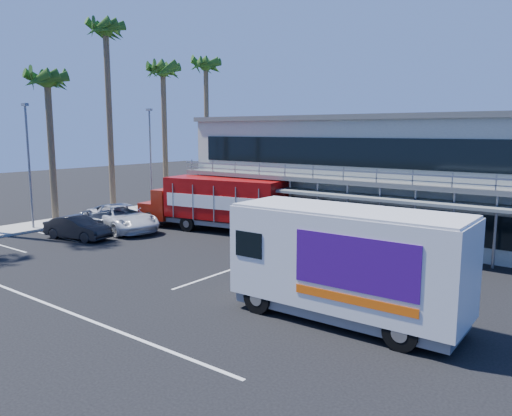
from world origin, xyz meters
The scene contains 15 objects.
ground centered at (0.00, 0.00, 0.00)m, with size 120.00×120.00×0.00m, color black.
building centered at (3.00, 14.94, 3.66)m, with size 22.40×12.00×7.30m.
curb_strip centered at (-15.00, 6.00, 0.08)m, with size 3.00×32.00×0.16m, color #A5A399.
palm_c centered at (-14.90, 3.00, 9.21)m, with size 2.80×2.80×10.75m.
palm_d centered at (-15.20, 8.00, 12.80)m, with size 2.80×2.80×14.75m.
palm_e centered at (-14.70, 13.00, 10.57)m, with size 2.80×2.80×12.25m.
palm_f centered at (-15.10, 18.50, 11.47)m, with size 2.80×2.80×13.25m.
light_pole_near centered at (-14.20, 1.00, 4.50)m, with size 0.50×0.25×8.09m.
light_pole_far centered at (-14.20, 11.00, 4.50)m, with size 0.50×0.25×8.09m.
red_truck centered at (-4.69, 8.05, 1.87)m, with size 10.36×3.93×3.41m.
white_van centered at (9.13, -0.69, 2.05)m, with size 7.94×2.87×3.85m.
parked_car_b centered at (-9.50, 1.20, 0.69)m, with size 1.46×4.19×1.38m, color black.
parked_car_c centered at (-9.50, 4.40, 0.85)m, with size 2.80×6.08×1.69m, color silver.
parked_car_d centered at (-9.50, 4.00, 0.66)m, with size 1.85×4.54×1.32m, color #343945.
parked_car_e centered at (-9.50, 10.80, 0.74)m, with size 1.75×4.35×1.48m, color gray.
Camera 1 is at (16.59, -15.40, 6.42)m, focal length 35.00 mm.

